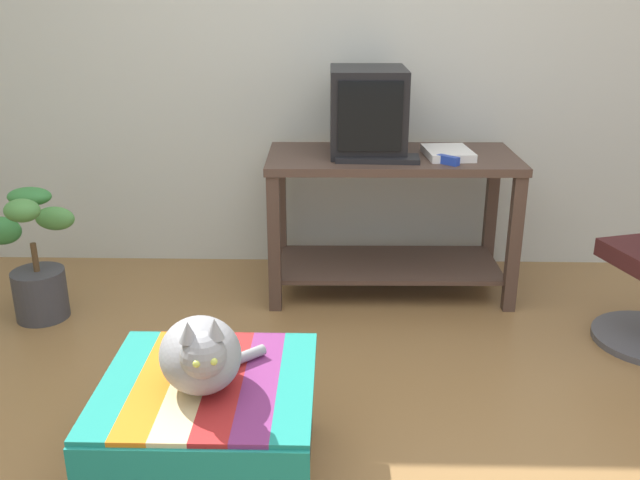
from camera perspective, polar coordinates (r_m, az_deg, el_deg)
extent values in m
cube|color=silver|center=(3.87, 1.36, 16.81)|extent=(8.00, 0.10, 2.60)
cube|color=#4C382D|center=(3.38, -3.83, -0.36)|extent=(0.06, 0.06, 0.69)
cube|color=#4C382D|center=(3.49, 15.56, -0.39)|extent=(0.06, 0.06, 0.69)
cube|color=#4C382D|center=(3.95, 13.76, 2.19)|extent=(0.06, 0.06, 0.69)
cube|color=#4C382D|center=(3.85, -3.31, 2.29)|extent=(0.06, 0.06, 0.69)
cube|color=#4C382D|center=(3.70, 5.55, -2.01)|extent=(1.15, 0.52, 0.02)
cube|color=#4C382D|center=(3.52, 5.86, 6.66)|extent=(1.25, 0.61, 0.04)
cube|color=black|center=(3.55, 3.78, 7.34)|extent=(0.26, 0.30, 0.02)
cube|color=black|center=(3.51, 3.85, 10.51)|extent=(0.37, 0.42, 0.42)
cube|color=black|center=(3.30, 4.07, 10.06)|extent=(0.30, 0.02, 0.33)
cube|color=black|center=(3.38, 4.67, 6.68)|extent=(0.41, 0.17, 0.02)
cube|color=white|center=(3.50, 10.37, 7.03)|extent=(0.24, 0.30, 0.04)
cube|color=#4C4238|center=(2.36, -9.05, -15.22)|extent=(0.64, 0.59, 0.35)
cube|color=#1E897A|center=(2.32, -16.21, -11.07)|extent=(0.11, 0.64, 0.02)
cube|color=orange|center=(2.29, -13.50, -11.24)|extent=(0.11, 0.64, 0.02)
cube|color=beige|center=(2.27, -10.72, -11.39)|extent=(0.11, 0.64, 0.02)
cube|color=#AD2323|center=(2.25, -7.88, -11.51)|extent=(0.11, 0.64, 0.02)
cube|color=#7A2D6B|center=(2.23, -4.99, -11.61)|extent=(0.11, 0.64, 0.02)
cube|color=#1E897A|center=(2.22, -2.08, -11.68)|extent=(0.11, 0.64, 0.02)
ellipsoid|color=gray|center=(2.17, -9.88, -9.23)|extent=(0.32, 0.37, 0.22)
sphere|color=gray|center=(2.04, -9.66, -9.32)|extent=(0.14, 0.14, 0.14)
cylinder|color=gray|center=(2.30, -7.30, -9.84)|extent=(0.21, 0.19, 0.04)
cone|color=gray|center=(2.00, -10.88, -7.38)|extent=(0.05, 0.05, 0.06)
cone|color=gray|center=(2.01, -8.73, -7.17)|extent=(0.05, 0.05, 0.06)
sphere|color=#C6D151|center=(1.99, -10.20, -9.96)|extent=(0.02, 0.02, 0.02)
sphere|color=#C6D151|center=(1.99, -8.81, -9.82)|extent=(0.02, 0.02, 0.02)
cylinder|color=#3D3D42|center=(3.64, -21.98, -4.14)|extent=(0.25, 0.25, 0.24)
cylinder|color=brown|center=(3.57, -22.38, -1.32)|extent=(0.03, 0.03, 0.14)
ellipsoid|color=#4C8E42|center=(3.49, -20.96, 1.66)|extent=(0.19, 0.09, 0.11)
ellipsoid|color=#38843D|center=(3.56, -22.78, 3.31)|extent=(0.21, 0.14, 0.09)
ellipsoid|color=#38843D|center=(3.57, -24.76, 0.70)|extent=(0.20, 0.11, 0.13)
ellipsoid|color=#4C8E42|center=(3.34, -23.29, 2.23)|extent=(0.16, 0.12, 0.10)
cube|color=#2342B7|center=(3.35, 10.39, 6.46)|extent=(0.10, 0.10, 0.04)
cylinder|color=#B7B7BC|center=(3.63, 11.05, 7.18)|extent=(0.12, 0.09, 0.01)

